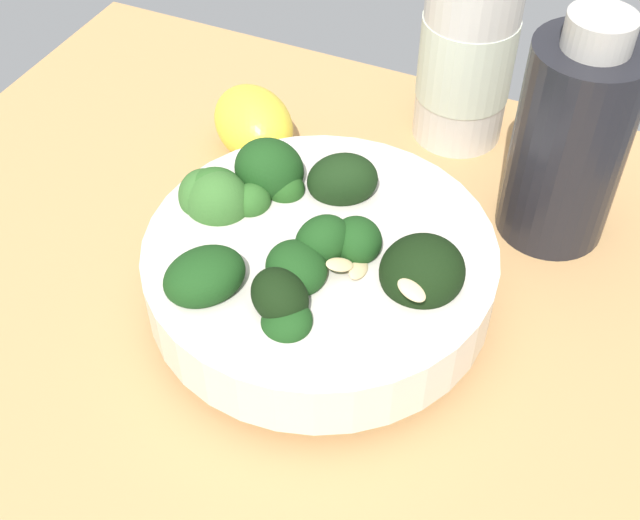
# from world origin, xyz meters

# --- Properties ---
(ground_plane) EXTENTS (0.58, 0.58, 0.04)m
(ground_plane) POSITION_xyz_m (0.00, 0.00, -0.02)
(ground_plane) COLOR tan
(bowl_of_broccoli) EXTENTS (0.22, 0.22, 0.09)m
(bowl_of_broccoli) POSITION_xyz_m (0.05, 0.02, 0.04)
(bowl_of_broccoli) COLOR silver
(bowl_of_broccoli) RESTS_ON ground_plane
(lemon_wedge) EXTENTS (0.10, 0.09, 0.05)m
(lemon_wedge) POSITION_xyz_m (-0.06, 0.14, 0.03)
(lemon_wedge) COLOR yellow
(lemon_wedge) RESTS_ON ground_plane
(bottle_tall) EXTENTS (0.07, 0.07, 0.16)m
(bottle_tall) POSITION_xyz_m (0.17, 0.15, 0.08)
(bottle_tall) COLOR black
(bottle_tall) RESTS_ON ground_plane
(bottle_short) EXTENTS (0.07, 0.07, 0.16)m
(bottle_short) POSITION_xyz_m (0.08, 0.23, 0.08)
(bottle_short) COLOR beige
(bottle_short) RESTS_ON ground_plane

